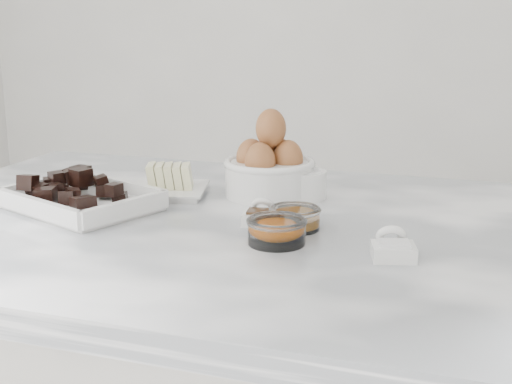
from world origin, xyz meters
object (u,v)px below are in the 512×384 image
Objects in this scene: chocolate_dish at (81,194)px; zest_bowl at (277,230)px; honey_bowl at (295,218)px; sugar_ramekin at (303,183)px; vanilla_spoon at (261,215)px; egg_bowl at (269,168)px; butter_plate at (167,184)px; salt_spoon at (393,247)px.

chocolate_dish is 0.36m from zest_bowl.
chocolate_dish is at bearing -179.00° from honey_bowl.
vanilla_spoon is at bearing -96.86° from sugar_ramekin.
egg_bowl is at bearing -177.92° from sugar_ramekin.
butter_plate reaches higher than salt_spoon.
butter_plate is 0.18m from egg_bowl.
sugar_ramekin reaches higher than salt_spoon.
butter_plate is at bearing 151.96° from vanilla_spoon.
butter_plate is at bearing 155.31° from honey_bowl.
salt_spoon is at bearing -23.29° from vanilla_spoon.
zest_bowl is 0.16m from salt_spoon.
salt_spoon is at bearing -2.29° from zest_bowl.
chocolate_dish is 4.08× the size of vanilla_spoon.
salt_spoon reaches higher than honey_bowl.
sugar_ramekin is at bearing 2.08° from egg_bowl.
chocolate_dish is 3.60× the size of salt_spoon.
honey_bowl is at bearing 1.00° from chocolate_dish.
vanilla_spoon is (-0.06, 0.01, -0.00)m from honey_bowl.
zest_bowl is at bearing -93.98° from honey_bowl.
egg_bowl reaches higher than butter_plate.
egg_bowl is 0.27m from zest_bowl.
butter_plate reaches higher than sugar_ramekin.
honey_bowl is at bearing -24.69° from butter_plate.
honey_bowl is 0.18m from salt_spoon.
honey_bowl is (0.04, -0.18, -0.01)m from sugar_ramekin.
egg_bowl is 2.04× the size of salt_spoon.
egg_bowl is 2.05× the size of honey_bowl.
zest_bowl is at bearing -58.75° from vanilla_spoon.
zest_bowl is at bearing -10.88° from chocolate_dish.
chocolate_dish is 1.76× the size of butter_plate.
sugar_ramekin reaches higher than honey_bowl.
sugar_ramekin is 0.33m from salt_spoon.
butter_plate is 2.32× the size of vanilla_spoon.
zest_bowl is (0.03, -0.26, -0.01)m from sugar_ramekin.
salt_spoon is (0.21, -0.09, 0.00)m from vanilla_spoon.
vanilla_spoon is 0.23m from salt_spoon.
salt_spoon is (0.43, -0.21, -0.01)m from butter_plate.
sugar_ramekin is (0.23, 0.06, 0.01)m from butter_plate.
sugar_ramekin is 1.04× the size of salt_spoon.
egg_bowl reaches higher than chocolate_dish.
salt_spoon is (0.52, -0.08, -0.01)m from chocolate_dish.
chocolate_dish reaches higher than honey_bowl.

